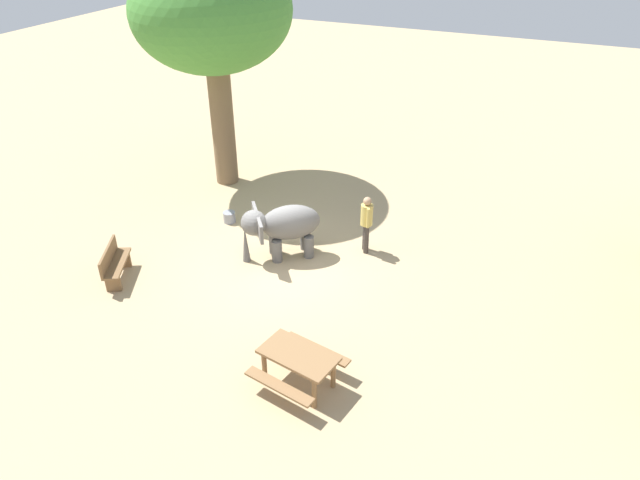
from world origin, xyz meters
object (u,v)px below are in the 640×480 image
(wooden_bench, at_px, (114,263))
(feed_bucket, at_px, (229,217))
(picnic_table_near, at_px, (298,361))
(person_handler, at_px, (367,220))
(elephant, at_px, (282,225))
(shade_tree_main, at_px, (213,14))

(wooden_bench, height_order, feed_bucket, wooden_bench)
(picnic_table_near, xyz_separation_m, feed_bucket, (-5.04, -4.67, -0.43))
(person_handler, relative_size, wooden_bench, 1.13)
(elephant, bearing_deg, wooden_bench, 0.49)
(person_handler, relative_size, picnic_table_near, 0.92)
(wooden_bench, bearing_deg, picnic_table_near, 49.34)
(elephant, distance_m, wooden_bench, 4.29)
(wooden_bench, bearing_deg, person_handler, 98.55)
(elephant, bearing_deg, feed_bucket, -61.20)
(elephant, xyz_separation_m, wooden_bench, (2.64, -3.36, -0.46))
(feed_bucket, bearing_deg, shade_tree_main, -147.39)
(person_handler, height_order, shade_tree_main, shade_tree_main)
(picnic_table_near, height_order, feed_bucket, picnic_table_near)
(wooden_bench, bearing_deg, shade_tree_main, 157.49)
(picnic_table_near, bearing_deg, wooden_bench, 177.19)
(person_handler, height_order, picnic_table_near, person_handler)
(shade_tree_main, bearing_deg, elephant, 48.38)
(elephant, relative_size, shade_tree_main, 0.28)
(elephant, xyz_separation_m, shade_tree_main, (-3.39, -3.81, 4.38))
(shade_tree_main, relative_size, wooden_bench, 5.01)
(elephant, relative_size, picnic_table_near, 1.14)
(person_handler, distance_m, wooden_bench, 6.48)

